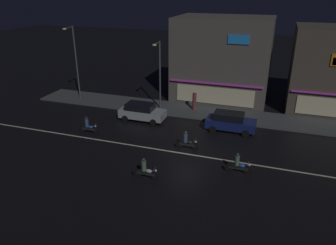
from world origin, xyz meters
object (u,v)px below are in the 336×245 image
at_px(parked_car_trailing, 142,112).
at_px(motorcycle_opposite_lane, 88,126).
at_px(motorcycle_following, 145,170).
at_px(motorcycle_lead, 187,142).
at_px(traffic_cone, 212,122).
at_px(pedestrian_on_sidewalk, 194,101).
at_px(streetlamp_west, 75,58).
at_px(motorcycle_trailing_far, 238,165).
at_px(streetlamp_mid, 159,70).
at_px(parked_car_near_kerb, 230,122).

distance_m(parked_car_trailing, motorcycle_opposite_lane, 5.34).
bearing_deg(motorcycle_following, parked_car_trailing, -60.15).
relative_size(motorcycle_lead, traffic_cone, 3.45).
xyz_separation_m(pedestrian_on_sidewalk, parked_car_trailing, (-4.09, -4.02, -0.18)).
distance_m(streetlamp_west, pedestrian_on_sidewalk, 13.55).
relative_size(motorcycle_following, motorcycle_trailing_far, 1.00).
xyz_separation_m(motorcycle_trailing_far, traffic_cone, (-3.35, 7.74, -0.36)).
height_order(parked_car_trailing, motorcycle_lead, parked_car_trailing).
bearing_deg(motorcycle_opposite_lane, traffic_cone, 21.77).
relative_size(motorcycle_lead, motorcycle_following, 1.00).
relative_size(streetlamp_west, traffic_cone, 14.41).
height_order(pedestrian_on_sidewalk, motorcycle_opposite_lane, pedestrian_on_sidewalk).
height_order(streetlamp_mid, traffic_cone, streetlamp_mid).
relative_size(streetlamp_west, parked_car_trailing, 1.84).
relative_size(streetlamp_west, motorcycle_lead, 4.17).
bearing_deg(motorcycle_opposite_lane, parked_car_near_kerb, 14.41).
bearing_deg(parked_car_trailing, motorcycle_trailing_far, -33.72).
bearing_deg(motorcycle_lead, motorcycle_following, -107.10).
bearing_deg(motorcycle_following, traffic_cone, -97.29).
bearing_deg(motorcycle_lead, traffic_cone, 79.50).
distance_m(streetlamp_mid, traffic_cone, 7.41).
bearing_deg(motorcycle_lead, parked_car_near_kerb, 59.07).
bearing_deg(pedestrian_on_sidewalk, motorcycle_trailing_far, -38.84).
distance_m(parked_car_trailing, motorcycle_lead, 7.13).
bearing_deg(streetlamp_mid, motorcycle_lead, -56.22).
height_order(streetlamp_mid, parked_car_near_kerb, streetlamp_mid).
xyz_separation_m(motorcycle_lead, motorcycle_following, (-1.44, -4.94, 0.00)).
distance_m(pedestrian_on_sidewalk, motorcycle_trailing_far, 12.14).
distance_m(streetlamp_mid, motorcycle_trailing_far, 13.95).
distance_m(streetlamp_west, motorcycle_lead, 16.84).
height_order(motorcycle_opposite_lane, traffic_cone, motorcycle_opposite_lane).
relative_size(parked_car_near_kerb, motorcycle_lead, 2.26).
relative_size(motorcycle_lead, motorcycle_opposite_lane, 1.00).
relative_size(pedestrian_on_sidewalk, parked_car_near_kerb, 0.46).
xyz_separation_m(streetlamp_west, parked_car_trailing, (8.91, -3.06, -3.89)).
bearing_deg(motorcycle_lead, motorcycle_opposite_lane, 178.34).
distance_m(parked_car_near_kerb, parked_car_trailing, 8.32).
relative_size(streetlamp_mid, parked_car_trailing, 1.59).
bearing_deg(motorcycle_trailing_far, motorcycle_following, 21.91).
distance_m(motorcycle_following, traffic_cone, 10.70).
distance_m(motorcycle_trailing_far, traffic_cone, 8.44).
bearing_deg(parked_car_near_kerb, traffic_cone, 153.77).
bearing_deg(traffic_cone, pedestrian_on_sidewalk, 130.66).
bearing_deg(motorcycle_following, pedestrian_on_sidewalk, -83.98).
distance_m(streetlamp_mid, pedestrian_on_sidewalk, 4.77).
height_order(streetlamp_west, parked_car_trailing, streetlamp_west).
distance_m(streetlamp_west, motorcycle_opposite_lane, 10.11).
bearing_deg(streetlamp_mid, parked_car_near_kerb, -20.52).
xyz_separation_m(parked_car_trailing, motorcycle_following, (4.20, -9.30, -0.24)).
height_order(streetlamp_west, motorcycle_trailing_far, streetlamp_west).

